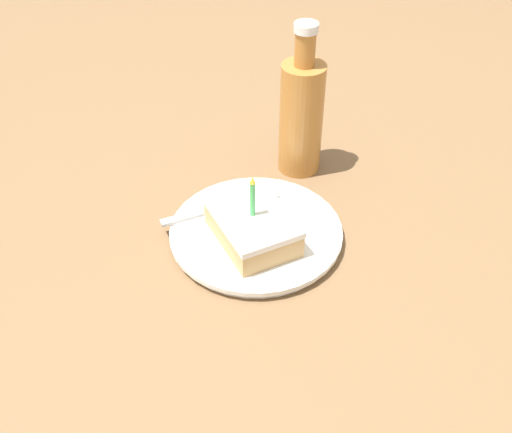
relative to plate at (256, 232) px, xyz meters
The scene contains 5 objects.
ground_plane 0.04m from the plate, 39.54° to the right, with size 2.40×2.40×0.04m.
plate is the anchor object (origin of this frame).
cake_slice 0.04m from the plate, 51.44° to the left, with size 0.09×0.12×0.10m.
fork 0.06m from the plate, 77.95° to the right, with size 0.18×0.03×0.00m.
bottle 0.20m from the plate, 138.41° to the right, with size 0.07×0.07×0.24m.
Camera 1 is at (0.25, 0.56, 0.56)m, focal length 42.00 mm.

